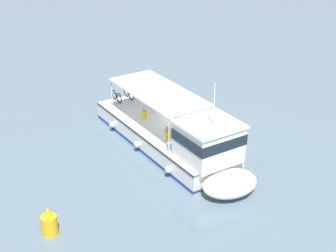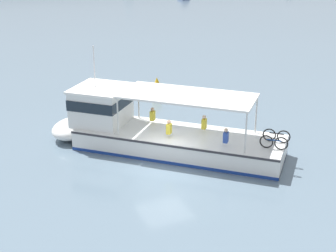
# 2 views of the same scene
# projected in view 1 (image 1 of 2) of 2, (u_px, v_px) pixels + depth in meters

# --- Properties ---
(ground_plane) EXTENTS (400.00, 400.00, 0.00)m
(ground_plane) POSITION_uv_depth(u_px,v_px,m) (190.00, 136.00, 29.52)
(ground_plane) COLOR slate
(ferry_main) EXTENTS (11.42, 10.91, 5.32)m
(ferry_main) POSITION_uv_depth(u_px,v_px,m) (178.00, 139.00, 27.02)
(ferry_main) COLOR white
(ferry_main) RESTS_ON ground
(channel_buoy) EXTENTS (0.70, 0.70, 1.40)m
(channel_buoy) POSITION_uv_depth(u_px,v_px,m) (49.00, 223.00, 20.89)
(channel_buoy) COLOR gold
(channel_buoy) RESTS_ON ground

